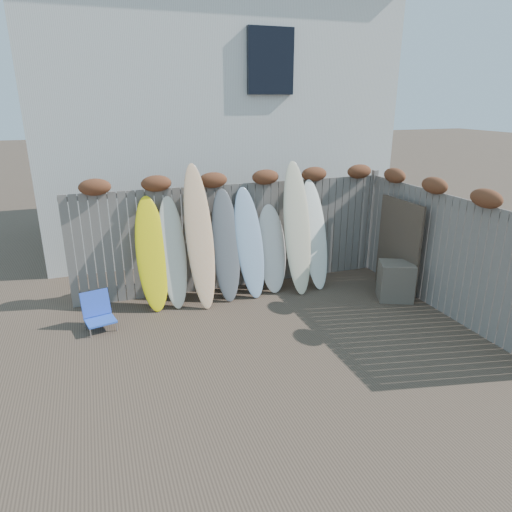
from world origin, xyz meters
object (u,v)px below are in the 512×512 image
object	(u,v)px
lattice_panel	(398,246)
surfboard_0	(152,254)
beach_chair	(98,312)
wooden_crate	(396,281)

from	to	relation	value
lattice_panel	surfboard_0	xyz separation A→B (m)	(-4.41, 0.84, 0.09)
lattice_panel	beach_chair	bearing A→B (deg)	175.41
wooden_crate	surfboard_0	xyz separation A→B (m)	(-4.16, 1.19, 0.61)
beach_chair	surfboard_0	distance (m)	1.30
beach_chair	lattice_panel	xyz separation A→B (m)	(5.37, -0.31, 0.60)
beach_chair	wooden_crate	world-z (taller)	wooden_crate
beach_chair	lattice_panel	distance (m)	5.41
wooden_crate	lattice_panel	distance (m)	0.68
beach_chair	surfboard_0	bearing A→B (deg)	28.80
wooden_crate	lattice_panel	xyz separation A→B (m)	(0.25, 0.34, 0.53)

